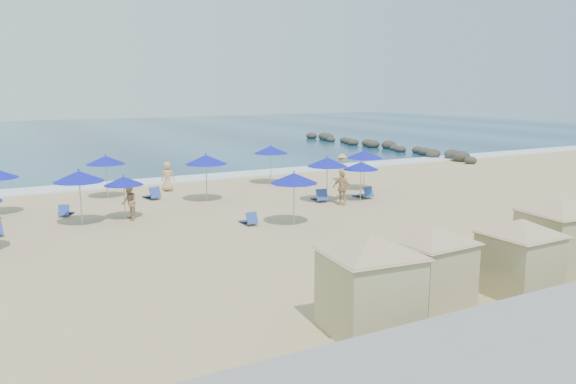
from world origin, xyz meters
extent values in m
plane|color=tan|center=(0.00, 0.00, 0.00)|extent=(160.00, 160.00, 0.00)
cube|color=navy|center=(0.00, 55.00, 0.03)|extent=(160.00, 80.00, 0.06)
cube|color=white|center=(0.00, 15.50, 0.04)|extent=(160.00, 2.50, 0.08)
cube|color=gray|center=(0.00, -13.00, 0.55)|extent=(160.00, 2.20, 1.10)
ellipsoid|color=#292522|center=(23.40, 12.00, 0.28)|extent=(1.00, 1.00, 0.65)
ellipsoid|color=#292522|center=(23.88, 13.50, 0.41)|extent=(1.48, 1.48, 0.96)
ellipsoid|color=#292522|center=(24.36, 15.00, 0.39)|extent=(1.40, 1.40, 0.91)
ellipsoid|color=#292522|center=(23.52, 16.50, 0.36)|extent=(1.32, 1.32, 0.86)
ellipsoid|color=#292522|center=(24.00, 18.00, 0.34)|extent=(1.24, 1.24, 0.81)
ellipsoid|color=#292522|center=(24.48, 19.50, 0.32)|extent=(1.16, 1.16, 0.75)
ellipsoid|color=#292522|center=(23.64, 21.00, 0.30)|extent=(1.08, 1.08, 0.70)
ellipsoid|color=#292522|center=(24.12, 22.50, 0.28)|extent=(1.00, 1.00, 0.65)
ellipsoid|color=#292522|center=(24.60, 24.00, 0.41)|extent=(1.48, 1.48, 0.96)
ellipsoid|color=#292522|center=(23.76, 25.50, 0.39)|extent=(1.40, 1.40, 0.91)
ellipsoid|color=#292522|center=(24.24, 27.00, 0.36)|extent=(1.32, 1.32, 0.86)
ellipsoid|color=#292522|center=(23.40, 28.50, 0.34)|extent=(1.24, 1.24, 0.81)
ellipsoid|color=#292522|center=(23.88, 30.00, 0.32)|extent=(1.16, 1.16, 0.75)
ellipsoid|color=#292522|center=(24.36, 31.50, 0.30)|extent=(1.08, 1.08, 0.70)
ellipsoid|color=#292522|center=(23.52, 33.00, 0.28)|extent=(1.00, 1.00, 0.65)
ellipsoid|color=#292522|center=(24.00, 34.50, 0.41)|extent=(1.48, 1.48, 0.96)
ellipsoid|color=#292522|center=(24.48, 36.00, 0.39)|extent=(1.40, 1.40, 0.91)
ellipsoid|color=#292522|center=(23.64, 37.50, 0.36)|extent=(1.32, 1.32, 0.86)
cube|color=black|center=(0.00, -5.35, 0.39)|extent=(1.00, 1.00, 0.78)
cube|color=tan|center=(-3.10, -9.89, 1.03)|extent=(2.25, 2.25, 2.06)
cube|color=tan|center=(-3.10, -9.89, 2.06)|extent=(2.37, 2.37, 0.08)
pyramid|color=tan|center=(-3.10, -9.89, 2.57)|extent=(4.49, 4.49, 0.51)
cube|color=tan|center=(-0.57, -9.28, 0.94)|extent=(1.98, 1.98, 1.89)
cube|color=tan|center=(-0.57, -9.28, 1.89)|extent=(2.08, 2.08, 0.08)
pyramid|color=tan|center=(-0.57, -9.28, 2.36)|extent=(4.13, 4.13, 0.47)
cube|color=tan|center=(2.38, -9.87, 0.92)|extent=(1.89, 1.89, 1.85)
cube|color=tan|center=(2.38, -9.87, 1.85)|extent=(1.98, 1.98, 0.07)
pyramid|color=tan|center=(2.38, -9.87, 2.31)|extent=(4.05, 4.05, 0.46)
cube|color=tan|center=(5.30, -9.02, 1.01)|extent=(2.21, 2.21, 2.02)
cube|color=tan|center=(5.30, -9.02, 2.02)|extent=(2.32, 2.32, 0.08)
pyramid|color=tan|center=(5.30, -9.02, 2.52)|extent=(4.40, 4.40, 0.50)
cylinder|color=#A5A8AD|center=(-7.65, 5.34, 1.02)|extent=(0.05, 0.05, 2.04)
cone|color=#0F15AC|center=(-7.65, 5.34, 2.23)|extent=(2.25, 2.25, 0.48)
sphere|color=#0F15AC|center=(-7.65, 5.34, 2.52)|extent=(0.09, 0.09, 0.09)
cylinder|color=#A5A8AD|center=(-5.37, 11.24, 0.98)|extent=(0.05, 0.05, 1.97)
cone|color=#0F15AC|center=(-5.37, 11.24, 2.15)|extent=(2.17, 2.17, 0.47)
sphere|color=#0F15AC|center=(-5.37, 11.24, 2.43)|extent=(0.08, 0.08, 0.08)
cylinder|color=#A5A8AD|center=(-5.68, 5.55, 0.84)|extent=(0.04, 0.04, 1.68)
cone|color=#0F15AC|center=(-5.68, 5.55, 1.83)|extent=(1.86, 1.86, 0.40)
sphere|color=#0F15AC|center=(-5.68, 5.55, 2.08)|extent=(0.07, 0.07, 0.07)
cylinder|color=#A5A8AD|center=(0.74, 0.85, 0.98)|extent=(0.05, 0.05, 1.95)
cone|color=#0F15AC|center=(0.74, 0.85, 2.13)|extent=(2.16, 2.16, 0.46)
sphere|color=#0F15AC|center=(0.74, 0.85, 2.41)|extent=(0.08, 0.08, 0.08)
cylinder|color=#A5A8AD|center=(-0.82, 7.74, 1.05)|extent=(0.06, 0.06, 2.10)
cone|color=#0F15AC|center=(-0.82, 7.74, 2.29)|extent=(2.32, 2.32, 0.50)
sphere|color=#0F15AC|center=(-0.82, 7.74, 2.59)|extent=(0.09, 0.09, 0.09)
cylinder|color=#A5A8AD|center=(4.78, 4.45, 1.00)|extent=(0.05, 0.05, 2.00)
cone|color=#0F15AC|center=(4.78, 4.45, 2.18)|extent=(2.21, 2.21, 0.47)
sphere|color=#0F15AC|center=(4.78, 4.45, 2.47)|extent=(0.08, 0.08, 0.08)
cylinder|color=#A5A8AD|center=(4.78, 11.13, 1.01)|extent=(0.05, 0.05, 2.01)
cone|color=#0F15AC|center=(4.78, 11.13, 2.20)|extent=(2.23, 2.23, 0.48)
sphere|color=#0F15AC|center=(4.78, 11.13, 2.49)|extent=(0.08, 0.08, 0.08)
cylinder|color=#A5A8AD|center=(8.72, 6.48, 0.99)|extent=(0.05, 0.05, 1.98)
cone|color=#0F15AC|center=(8.72, 6.48, 2.17)|extent=(2.19, 2.19, 0.47)
sphere|color=#0F15AC|center=(8.72, 6.48, 2.45)|extent=(0.08, 0.08, 0.08)
cylinder|color=#A5A8AD|center=(6.63, 3.93, 0.88)|extent=(0.05, 0.05, 1.76)
cone|color=#0F15AC|center=(6.63, 3.93, 1.92)|extent=(1.95, 1.95, 0.42)
sphere|color=#0F15AC|center=(6.63, 3.93, 2.18)|extent=(0.07, 0.07, 0.07)
cube|color=#2A459C|center=(-7.98, 7.80, 0.14)|extent=(0.87, 1.16, 0.29)
cube|color=#2A459C|center=(-8.16, 7.39, 0.35)|extent=(0.57, 0.46, 0.51)
cube|color=#2A459C|center=(-3.28, 9.94, 0.17)|extent=(0.78, 1.33, 0.34)
cube|color=#2A459C|center=(-3.19, 9.43, 0.42)|extent=(0.64, 0.43, 0.61)
cube|color=#2A459C|center=(-1.01, 2.00, 0.14)|extent=(0.52, 1.08, 0.30)
cube|color=#2A459C|center=(-1.01, 1.54, 0.36)|extent=(0.51, 0.30, 0.52)
cube|color=#2A459C|center=(4.60, 4.99, 0.17)|extent=(0.88, 1.37, 0.35)
cube|color=#2A459C|center=(4.48, 4.47, 0.43)|extent=(0.66, 0.48, 0.61)
cube|color=#2A459C|center=(7.23, 4.56, 0.16)|extent=(0.67, 1.23, 0.33)
cube|color=#2A459C|center=(7.28, 4.07, 0.40)|extent=(0.59, 0.38, 0.57)
imported|color=tan|center=(-5.52, 5.32, 0.83)|extent=(0.70, 0.86, 1.66)
imported|color=tan|center=(5.10, 3.50, 0.89)|extent=(0.86, 1.13, 1.79)
imported|color=tan|center=(9.48, 9.98, 0.90)|extent=(1.30, 1.29, 1.80)
imported|color=tan|center=(-1.77, 11.79, 0.88)|extent=(1.02, 0.99, 1.77)
camera|label=1|loc=(-11.24, -20.58, 6.07)|focal=35.00mm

